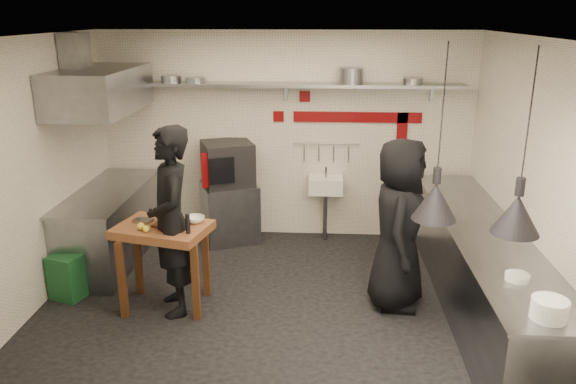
# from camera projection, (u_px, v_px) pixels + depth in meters

# --- Properties ---
(floor) EXTENTS (5.00, 5.00, 0.00)m
(floor) POSITION_uv_depth(u_px,v_px,m) (274.00, 305.00, 6.05)
(floor) COLOR black
(floor) RESTS_ON ground
(ceiling) EXTENTS (5.00, 5.00, 0.00)m
(ceiling) POSITION_uv_depth(u_px,v_px,m) (271.00, 36.00, 5.19)
(ceiling) COLOR beige
(ceiling) RESTS_ON floor
(wall_back) EXTENTS (5.00, 0.04, 2.80)m
(wall_back) POSITION_uv_depth(u_px,v_px,m) (286.00, 137.00, 7.61)
(wall_back) COLOR white
(wall_back) RESTS_ON floor
(wall_front) EXTENTS (5.00, 0.04, 2.80)m
(wall_front) POSITION_uv_depth(u_px,v_px,m) (245.00, 275.00, 3.62)
(wall_front) COLOR white
(wall_front) RESTS_ON floor
(wall_left) EXTENTS (0.04, 4.20, 2.80)m
(wall_left) POSITION_uv_depth(u_px,v_px,m) (31.00, 177.00, 5.76)
(wall_left) COLOR white
(wall_left) RESTS_ON floor
(wall_right) EXTENTS (0.04, 4.20, 2.80)m
(wall_right) POSITION_uv_depth(u_px,v_px,m) (528.00, 186.00, 5.47)
(wall_right) COLOR white
(wall_right) RESTS_ON floor
(red_band_horiz) EXTENTS (1.70, 0.02, 0.14)m
(red_band_horiz) POSITION_uv_depth(u_px,v_px,m) (357.00, 117.00, 7.45)
(red_band_horiz) COLOR #6A0508
(red_band_horiz) RESTS_ON wall_back
(red_band_vert) EXTENTS (0.14, 0.02, 1.10)m
(red_band_vert) POSITION_uv_depth(u_px,v_px,m) (401.00, 153.00, 7.57)
(red_band_vert) COLOR #6A0508
(red_band_vert) RESTS_ON wall_back
(red_tile_a) EXTENTS (0.14, 0.02, 0.14)m
(red_tile_a) POSITION_uv_depth(u_px,v_px,m) (305.00, 96.00, 7.41)
(red_tile_a) COLOR #6A0508
(red_tile_a) RESTS_ON wall_back
(red_tile_b) EXTENTS (0.14, 0.02, 0.14)m
(red_tile_b) POSITION_uv_depth(u_px,v_px,m) (279.00, 116.00, 7.51)
(red_tile_b) COLOR #6A0508
(red_tile_b) RESTS_ON wall_back
(back_shelf) EXTENTS (4.60, 0.34, 0.04)m
(back_shelf) POSITION_uv_depth(u_px,v_px,m) (285.00, 85.00, 7.22)
(back_shelf) COLOR slate
(back_shelf) RESTS_ON wall_back
(shelf_bracket_left) EXTENTS (0.04, 0.06, 0.24)m
(shelf_bracket_left) POSITION_uv_depth(u_px,v_px,m) (144.00, 90.00, 7.50)
(shelf_bracket_left) COLOR slate
(shelf_bracket_left) RESTS_ON wall_back
(shelf_bracket_mid) EXTENTS (0.04, 0.06, 0.24)m
(shelf_bracket_mid) POSITION_uv_depth(u_px,v_px,m) (286.00, 91.00, 7.40)
(shelf_bracket_mid) COLOR slate
(shelf_bracket_mid) RESTS_ON wall_back
(shelf_bracket_right) EXTENTS (0.04, 0.06, 0.24)m
(shelf_bracket_right) POSITION_uv_depth(u_px,v_px,m) (432.00, 92.00, 7.29)
(shelf_bracket_right) COLOR slate
(shelf_bracket_right) RESTS_ON wall_back
(pan_far_left) EXTENTS (0.32, 0.32, 0.09)m
(pan_far_left) POSITION_uv_depth(u_px,v_px,m) (171.00, 79.00, 7.29)
(pan_far_left) COLOR slate
(pan_far_left) RESTS_ON back_shelf
(pan_mid_left) EXTENTS (0.33, 0.33, 0.07)m
(pan_mid_left) POSITION_uv_depth(u_px,v_px,m) (195.00, 80.00, 7.27)
(pan_mid_left) COLOR slate
(pan_mid_left) RESTS_ON back_shelf
(stock_pot) EXTENTS (0.38, 0.38, 0.20)m
(stock_pot) POSITION_uv_depth(u_px,v_px,m) (351.00, 76.00, 7.14)
(stock_pot) COLOR slate
(stock_pot) RESTS_ON back_shelf
(pan_right) EXTENTS (0.27, 0.27, 0.08)m
(pan_right) POSITION_uv_depth(u_px,v_px,m) (413.00, 81.00, 7.11)
(pan_right) COLOR slate
(pan_right) RESTS_ON back_shelf
(oven_stand) EXTENTS (0.89, 0.86, 0.80)m
(oven_stand) POSITION_uv_depth(u_px,v_px,m) (230.00, 212.00, 7.69)
(oven_stand) COLOR slate
(oven_stand) RESTS_ON floor
(combi_oven) EXTENTS (0.80, 0.78, 0.58)m
(combi_oven) POSITION_uv_depth(u_px,v_px,m) (228.00, 164.00, 7.47)
(combi_oven) COLOR black
(combi_oven) RESTS_ON oven_stand
(oven_door) EXTENTS (0.46, 0.21, 0.46)m
(oven_door) POSITION_uv_depth(u_px,v_px,m) (220.00, 169.00, 7.20)
(oven_door) COLOR #6A0508
(oven_door) RESTS_ON combi_oven
(oven_glass) EXTENTS (0.30, 0.13, 0.34)m
(oven_glass) POSITION_uv_depth(u_px,v_px,m) (222.00, 171.00, 7.13)
(oven_glass) COLOR black
(oven_glass) RESTS_ON oven_door
(hand_sink) EXTENTS (0.46, 0.34, 0.22)m
(hand_sink) POSITION_uv_depth(u_px,v_px,m) (326.00, 185.00, 7.60)
(hand_sink) COLOR silver
(hand_sink) RESTS_ON wall_back
(sink_tap) EXTENTS (0.03, 0.03, 0.14)m
(sink_tap) POSITION_uv_depth(u_px,v_px,m) (326.00, 172.00, 7.55)
(sink_tap) COLOR slate
(sink_tap) RESTS_ON hand_sink
(sink_drain) EXTENTS (0.06, 0.06, 0.66)m
(sink_drain) POSITION_uv_depth(u_px,v_px,m) (325.00, 216.00, 7.70)
(sink_drain) COLOR slate
(sink_drain) RESTS_ON floor
(utensil_rail) EXTENTS (0.90, 0.02, 0.02)m
(utensil_rail) POSITION_uv_depth(u_px,v_px,m) (327.00, 144.00, 7.57)
(utensil_rail) COLOR slate
(utensil_rail) RESTS_ON wall_back
(counter_right) EXTENTS (0.70, 3.80, 0.90)m
(counter_right) POSITION_uv_depth(u_px,v_px,m) (481.00, 273.00, 5.79)
(counter_right) COLOR slate
(counter_right) RESTS_ON floor
(counter_right_top) EXTENTS (0.76, 3.90, 0.03)m
(counter_right_top) POSITION_uv_depth(u_px,v_px,m) (486.00, 231.00, 5.64)
(counter_right_top) COLOR slate
(counter_right_top) RESTS_ON counter_right
(plate_stack) EXTENTS (0.31, 0.31, 0.15)m
(plate_stack) POSITION_uv_depth(u_px,v_px,m) (549.00, 309.00, 3.98)
(plate_stack) COLOR silver
(plate_stack) RESTS_ON counter_right_top
(small_bowl_right) EXTENTS (0.23, 0.23, 0.05)m
(small_bowl_right) POSITION_uv_depth(u_px,v_px,m) (517.00, 277.00, 4.58)
(small_bowl_right) COLOR silver
(small_bowl_right) RESTS_ON counter_right_top
(counter_left) EXTENTS (0.70, 1.90, 0.90)m
(counter_left) POSITION_uv_depth(u_px,v_px,m) (110.00, 227.00, 7.03)
(counter_left) COLOR slate
(counter_left) RESTS_ON floor
(counter_left_top) EXTENTS (0.76, 2.00, 0.03)m
(counter_left_top) POSITION_uv_depth(u_px,v_px,m) (106.00, 191.00, 6.89)
(counter_left_top) COLOR slate
(counter_left_top) RESTS_ON counter_left
(extractor_hood) EXTENTS (0.78, 1.60, 0.50)m
(extractor_hood) POSITION_uv_depth(u_px,v_px,m) (100.00, 90.00, 6.51)
(extractor_hood) COLOR slate
(extractor_hood) RESTS_ON ceiling
(hood_duct) EXTENTS (0.28, 0.28, 0.50)m
(hood_duct) POSITION_uv_depth(u_px,v_px,m) (75.00, 55.00, 6.40)
(hood_duct) COLOR slate
(hood_duct) RESTS_ON ceiling
(green_bin) EXTENTS (0.42, 0.42, 0.50)m
(green_bin) POSITION_uv_depth(u_px,v_px,m) (69.00, 276.00, 6.17)
(green_bin) COLOR #185128
(green_bin) RESTS_ON floor
(prep_table) EXTENTS (1.05, 0.84, 0.92)m
(prep_table) POSITION_uv_depth(u_px,v_px,m) (165.00, 266.00, 5.92)
(prep_table) COLOR brown
(prep_table) RESTS_ON floor
(cutting_board) EXTENTS (0.37, 0.32, 0.02)m
(cutting_board) POSITION_uv_depth(u_px,v_px,m) (170.00, 225.00, 5.75)
(cutting_board) COLOR #4C2A15
(cutting_board) RESTS_ON prep_table
(pepper_mill) EXTENTS (0.06, 0.06, 0.20)m
(pepper_mill) POSITION_uv_depth(u_px,v_px,m) (188.00, 224.00, 5.54)
(pepper_mill) COLOR black
(pepper_mill) RESTS_ON prep_table
(lemon_a) EXTENTS (0.10, 0.10, 0.08)m
(lemon_a) POSITION_uv_depth(u_px,v_px,m) (141.00, 226.00, 5.65)
(lemon_a) COLOR yellow
(lemon_a) RESTS_ON prep_table
(lemon_b) EXTENTS (0.08, 0.08, 0.07)m
(lemon_b) POSITION_uv_depth(u_px,v_px,m) (146.00, 229.00, 5.59)
(lemon_b) COLOR yellow
(lemon_b) RESTS_ON prep_table
(veg_ball) EXTENTS (0.11, 0.11, 0.09)m
(veg_ball) POSITION_uv_depth(u_px,v_px,m) (177.00, 217.00, 5.86)
(veg_ball) COLOR olive
(veg_ball) RESTS_ON prep_table
(steel_tray) EXTENTS (0.22, 0.18, 0.03)m
(steel_tray) POSITION_uv_depth(u_px,v_px,m) (143.00, 221.00, 5.87)
(steel_tray) COLOR slate
(steel_tray) RESTS_ON prep_table
(bowl) EXTENTS (0.22, 0.22, 0.06)m
(bowl) POSITION_uv_depth(u_px,v_px,m) (195.00, 219.00, 5.85)
(bowl) COLOR silver
(bowl) RESTS_ON prep_table
(heat_lamp_near) EXTENTS (0.44, 0.44, 1.50)m
(heat_lamp_near) POSITION_uv_depth(u_px,v_px,m) (441.00, 134.00, 4.66)
(heat_lamp_near) COLOR black
(heat_lamp_near) RESTS_ON ceiling
(heat_lamp_far) EXTENTS (0.47, 0.47, 1.41)m
(heat_lamp_far) POSITION_uv_depth(u_px,v_px,m) (526.00, 144.00, 4.10)
(heat_lamp_far) COLOR black
(heat_lamp_far) RESTS_ON ceiling
(chef_left) EXTENTS (0.70, 0.84, 1.98)m
(chef_left) POSITION_uv_depth(u_px,v_px,m) (171.00, 222.00, 5.68)
(chef_left) COLOR black
(chef_left) RESTS_ON floor
(chef_right) EXTENTS (0.71, 0.97, 1.83)m
(chef_right) POSITION_uv_depth(u_px,v_px,m) (399.00, 225.00, 5.81)
(chef_right) COLOR black
(chef_right) RESTS_ON floor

